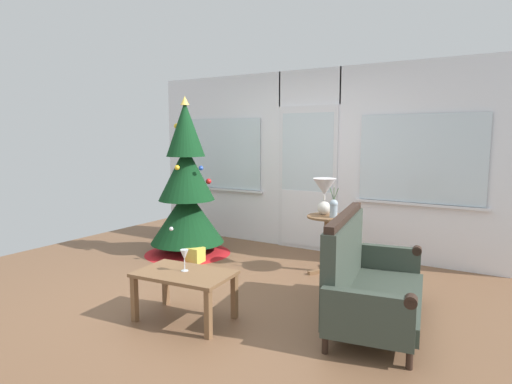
# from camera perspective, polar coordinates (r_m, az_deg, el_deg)

# --- Properties ---
(ground_plane) EXTENTS (6.76, 6.76, 0.00)m
(ground_plane) POSITION_cam_1_polar(r_m,az_deg,el_deg) (4.69, -4.11, -12.91)
(ground_plane) COLOR brown
(back_wall_with_door) EXTENTS (5.20, 0.14, 2.55)m
(back_wall_with_door) POSITION_cam_1_polar(r_m,az_deg,el_deg) (6.23, 6.95, 4.12)
(back_wall_with_door) COLOR white
(back_wall_with_door) RESTS_ON ground
(christmas_tree) EXTENTS (1.19, 1.19, 2.16)m
(christmas_tree) POSITION_cam_1_polar(r_m,az_deg,el_deg) (6.02, -9.11, -0.44)
(christmas_tree) COLOR #4C331E
(christmas_tree) RESTS_ON ground
(settee_sofa) EXTENTS (0.93, 1.61, 0.96)m
(settee_sofa) POSITION_cam_1_polar(r_m,az_deg,el_deg) (3.98, 14.20, -11.14)
(settee_sofa) COLOR black
(settee_sofa) RESTS_ON ground
(side_table) EXTENTS (0.50, 0.48, 0.69)m
(side_table) POSITION_cam_1_polar(r_m,az_deg,el_deg) (5.26, 9.33, -5.23)
(side_table) COLOR brown
(side_table) RESTS_ON ground
(table_lamp) EXTENTS (0.28, 0.28, 0.44)m
(table_lamp) POSITION_cam_1_polar(r_m,az_deg,el_deg) (5.23, 8.99, 0.09)
(table_lamp) COLOR silver
(table_lamp) RESTS_ON side_table
(flower_vase) EXTENTS (0.11, 0.10, 0.35)m
(flower_vase) POSITION_cam_1_polar(r_m,az_deg,el_deg) (5.11, 10.19, -2.01)
(flower_vase) COLOR #99ADBC
(flower_vase) RESTS_ON side_table
(coffee_table) EXTENTS (0.89, 0.60, 0.44)m
(coffee_table) POSITION_cam_1_polar(r_m,az_deg,el_deg) (3.94, -9.40, -11.29)
(coffee_table) COLOR brown
(coffee_table) RESTS_ON ground
(wine_glass) EXTENTS (0.08, 0.08, 0.20)m
(wine_glass) POSITION_cam_1_polar(r_m,az_deg,el_deg) (3.91, -9.42, -8.25)
(wine_glass) COLOR silver
(wine_glass) RESTS_ON coffee_table
(gift_box) EXTENTS (0.20, 0.18, 0.20)m
(gift_box) POSITION_cam_1_polar(r_m,az_deg,el_deg) (5.71, -8.00, -8.22)
(gift_box) COLOR #D8C64C
(gift_box) RESTS_ON ground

